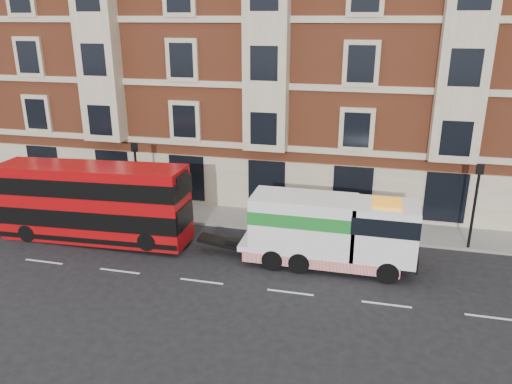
% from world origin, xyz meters
% --- Properties ---
extents(ground, '(120.00, 120.00, 0.00)m').
position_xyz_m(ground, '(0.00, 0.00, 0.00)').
color(ground, black).
rests_on(ground, ground).
extents(sidewalk, '(90.00, 3.00, 0.15)m').
position_xyz_m(sidewalk, '(0.00, 7.50, 0.07)').
color(sidewalk, slate).
rests_on(sidewalk, ground).
extents(victorian_terrace, '(45.00, 12.00, 20.40)m').
position_xyz_m(victorian_terrace, '(0.50, 15.00, 10.07)').
color(victorian_terrace, brown).
rests_on(victorian_terrace, ground).
extents(lamp_post_west, '(0.35, 0.15, 4.35)m').
position_xyz_m(lamp_post_west, '(-6.00, 6.20, 2.68)').
color(lamp_post_west, black).
rests_on(lamp_post_west, sidewalk).
extents(lamp_post_east, '(0.35, 0.15, 4.35)m').
position_xyz_m(lamp_post_east, '(12.00, 6.20, 2.68)').
color(lamp_post_east, black).
rests_on(lamp_post_east, sidewalk).
extents(double_decker_bus, '(10.05, 2.31, 4.07)m').
position_xyz_m(double_decker_bus, '(-6.85, 2.87, 2.15)').
color(double_decker_bus, '#A8090C').
rests_on(double_decker_bus, ground).
extents(tow_truck, '(8.04, 2.38, 3.35)m').
position_xyz_m(tow_truck, '(5.20, 2.87, 1.78)').
color(tow_truck, white).
rests_on(tow_truck, ground).
extents(pedestrian, '(0.66, 0.44, 1.77)m').
position_xyz_m(pedestrian, '(-6.76, 6.60, 1.04)').
color(pedestrian, black).
rests_on(pedestrian, sidewalk).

